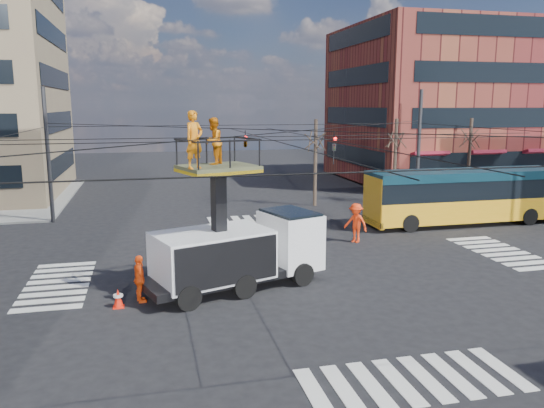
{
  "coord_description": "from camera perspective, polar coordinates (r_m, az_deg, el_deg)",
  "views": [
    {
      "loc": [
        -6.41,
        -21.36,
        6.96
      ],
      "look_at": [
        -0.63,
        2.87,
        2.29
      ],
      "focal_mm": 35.0,
      "sensor_mm": 36.0,
      "label": 1
    }
  ],
  "objects": [
    {
      "name": "traffic_cone",
      "position": [
        19.49,
        -16.22,
        -9.7
      ],
      "size": [
        0.36,
        0.36,
        0.66
      ],
      "primitive_type": "cone",
      "color": "red",
      "rests_on": "ground"
    },
    {
      "name": "building_ne",
      "position": [
        53.49,
        18.93,
        10.11
      ],
      "size": [
        20.06,
        16.06,
        14.0
      ],
      "color": "maroon",
      "rests_on": "ground"
    },
    {
      "name": "ground",
      "position": [
        23.36,
        3.15,
        -6.73
      ],
      "size": [
        120.0,
        120.0,
        0.0
      ],
      "primitive_type": "plane",
      "color": "black",
      "rests_on": "ground"
    },
    {
      "name": "crosswalks",
      "position": [
        23.36,
        3.15,
        -6.71
      ],
      "size": [
        22.4,
        22.4,
        0.02
      ],
      "primitive_type": null,
      "color": "silver",
      "rests_on": "ground"
    },
    {
      "name": "tree_b",
      "position": [
        39.03,
        13.19,
        6.92
      ],
      "size": [
        2.0,
        2.0,
        6.0
      ],
      "color": "#382B21",
      "rests_on": "ground"
    },
    {
      "name": "overhead_network",
      "position": [
        22.82,
        2.8,
        3.88
      ],
      "size": [
        24.24,
        24.24,
        8.0
      ],
      "color": "#2D2D30",
      "rests_on": "ground"
    },
    {
      "name": "worker_ground",
      "position": [
        19.61,
        -14.05,
        -7.82
      ],
      "size": [
        0.66,
        1.09,
        1.73
      ],
      "primitive_type": "imported",
      "rotation": [
        0.0,
        0.0,
        1.82
      ],
      "color": "#EB470E",
      "rests_on": "ground"
    },
    {
      "name": "tree_a",
      "position": [
        36.75,
        4.72,
        6.95
      ],
      "size": [
        2.0,
        2.0,
        6.0
      ],
      "color": "#382B21",
      "rests_on": "ground"
    },
    {
      "name": "city_bus",
      "position": [
        33.24,
        20.06,
        0.91
      ],
      "size": [
        11.88,
        2.67,
        3.2
      ],
      "rotation": [
        0.0,
        0.0,
        0.0
      ],
      "color": "gold",
      "rests_on": "ground"
    },
    {
      "name": "tree_c",
      "position": [
        42.05,
        20.57,
        6.77
      ],
      "size": [
        2.0,
        2.0,
        6.0
      ],
      "color": "#382B21",
      "rests_on": "ground"
    },
    {
      "name": "sidewalk_ne",
      "position": [
        50.92,
        19.31,
        2.24
      ],
      "size": [
        18.0,
        18.0,
        0.12
      ],
      "primitive_type": "cube",
      "color": "slate",
      "rests_on": "ground"
    },
    {
      "name": "utility_truck",
      "position": [
        20.27,
        -3.69,
        -3.2
      ],
      "size": [
        7.37,
        4.42,
        6.78
      ],
      "rotation": [
        0.0,
        0.0,
        0.33
      ],
      "color": "black",
      "rests_on": "ground"
    },
    {
      "name": "flagger",
      "position": [
        27.45,
        9.0,
        -2.02
      ],
      "size": [
        1.38,
        1.5,
        2.03
      ],
      "primitive_type": "imported",
      "rotation": [
        0.0,
        0.0,
        -0.94
      ],
      "color": "#FF3710",
      "rests_on": "ground"
    }
  ]
}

